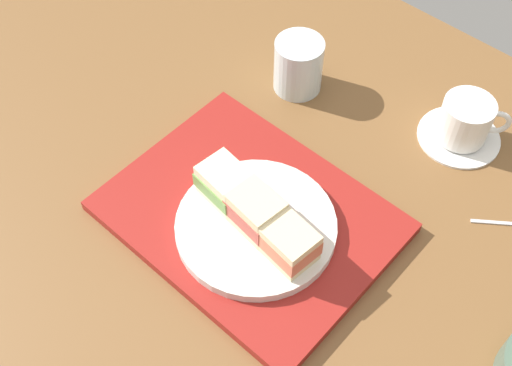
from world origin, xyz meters
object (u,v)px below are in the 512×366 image
at_px(sandwich_middle, 256,212).
at_px(drinking_glass, 298,65).
at_px(sandwich_near, 225,184).
at_px(sandwich_far, 289,243).
at_px(sandwich_plate, 256,226).
at_px(coffee_cup, 465,123).

height_order(sandwich_middle, drinking_glass, drinking_glass).
relative_size(sandwich_near, sandwich_far, 1.03).
relative_size(sandwich_plate, coffee_cup, 1.73).
bearing_deg(sandwich_middle, sandwich_far, -6.17).
height_order(sandwich_plate, coffee_cup, coffee_cup).
height_order(sandwich_near, coffee_cup, sandwich_near).
distance_m(sandwich_plate, coffee_cup, 0.36).
height_order(sandwich_near, sandwich_far, sandwich_near).
bearing_deg(drinking_glass, sandwich_plate, -61.08).
relative_size(sandwich_near, sandwich_middle, 0.99).
bearing_deg(sandwich_near, sandwich_plate, -6.17).
bearing_deg(sandwich_near, sandwich_middle, -6.17).
xyz_separation_m(sandwich_far, coffee_cup, (0.05, 0.35, -0.02)).
bearing_deg(sandwich_near, drinking_glass, 107.93).
height_order(sandwich_plate, sandwich_near, sandwich_near).
xyz_separation_m(sandwich_near, coffee_cup, (0.18, 0.34, -0.03)).
distance_m(sandwich_plate, drinking_glass, 0.30).
distance_m(sandwich_plate, sandwich_far, 0.07).
distance_m(sandwich_near, sandwich_middle, 0.06).
bearing_deg(sandwich_middle, drinking_glass, 118.92).
bearing_deg(sandwich_plate, drinking_glass, 118.92).
relative_size(sandwich_near, coffee_cup, 0.59).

